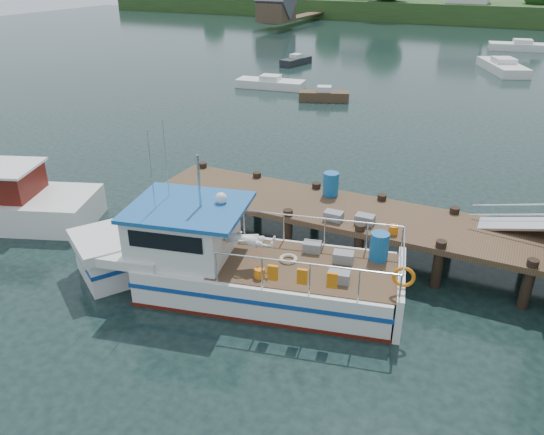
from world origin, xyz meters
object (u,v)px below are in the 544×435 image
at_px(lobster_boat, 227,263).
at_px(moored_a, 271,83).
at_px(moored_rowboat, 324,95).
at_px(moored_far, 522,46).
at_px(dock, 522,217).
at_px(moored_e, 296,61).
at_px(moored_d, 503,66).

distance_m(lobster_boat, moored_a, 28.15).
relative_size(moored_rowboat, moored_far, 0.52).
distance_m(dock, lobster_boat, 8.89).
height_order(lobster_boat, moored_e, lobster_boat).
xyz_separation_m(moored_far, moored_a, (-16.76, -28.87, -0.07)).
bearing_deg(dock, moored_a, 130.92).
xyz_separation_m(lobster_boat, moored_rowboat, (-5.83, 23.81, -0.55)).
distance_m(lobster_boat, moored_far, 55.04).
bearing_deg(dock, moored_e, 123.47).
distance_m(moored_rowboat, moored_d, 20.02).
xyz_separation_m(moored_far, moored_e, (-18.91, -18.88, -0.06)).
relative_size(lobster_boat, moored_rowboat, 2.87).
height_order(dock, moored_e, dock).
distance_m(lobster_boat, moored_rowboat, 24.52).
height_order(dock, moored_far, dock).
height_order(moored_rowboat, moored_a, moored_rowboat).
relative_size(moored_rowboat, moored_e, 0.97).
bearing_deg(moored_e, moored_d, 17.39).
bearing_deg(lobster_boat, moored_e, 97.91).
relative_size(moored_rowboat, moored_a, 0.68).
height_order(moored_a, moored_d, moored_d).
xyz_separation_m(moored_far, moored_d, (-0.94, -13.95, 0.02)).
distance_m(moored_rowboat, moored_a, 5.62).
relative_size(moored_far, moored_a, 1.30).
bearing_deg(moored_far, lobster_boat, -120.59).
distance_m(moored_d, moored_e, 18.64).
distance_m(dock, moored_far, 50.61).
relative_size(lobster_boat, moored_a, 1.94).
relative_size(moored_a, moored_d, 0.73).
distance_m(moored_a, moored_e, 10.22).
relative_size(lobster_boat, moored_far, 1.49).
xyz_separation_m(dock, moored_d, (-2.96, 36.60, -1.79)).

